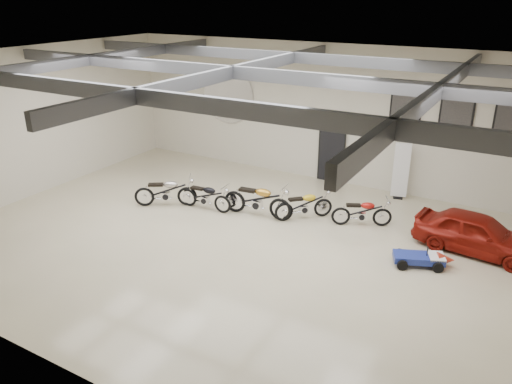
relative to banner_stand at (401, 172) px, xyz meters
The scene contains 18 objects.
floor 6.43m from the banner_stand, 120.03° to the right, with size 16.00×12.00×0.01m, color beige.
ceiling 7.52m from the banner_stand, 120.03° to the right, with size 16.00×12.00×0.01m, color gray.
back_wall 3.56m from the banner_stand, behind, with size 16.00×0.02×5.00m, color beige.
left_wall 12.55m from the banner_stand, 153.80° to the right, with size 0.02×12.00×5.00m, color beige.
ceiling_beams 7.39m from the banner_stand, 120.03° to the right, with size 15.80×11.80×0.32m, color #4F5156, non-canonical shape.
door 2.72m from the banner_stand, behind, with size 0.92×0.08×2.10m, color black.
logo_plaque 7.42m from the banner_stand, behind, with size 2.30×0.06×1.16m, color silver, non-canonical shape.
poster_left 2.18m from the banner_stand, 111.32° to the left, with size 1.05×0.08×1.35m, color black, non-canonical shape.
poster_mid 2.60m from the banner_stand, 17.94° to the left, with size 1.05×0.08×1.35m, color black, non-canonical shape.
oil_sign 1.54m from the banner_stand, 160.62° to the left, with size 0.72×0.10×0.72m, color white, non-canonical shape.
banner_stand is the anchor object (origin of this frame).
motorcycle_silver 7.92m from the banner_stand, 145.64° to the right, with size 2.01×0.62×1.05m, color silver, non-canonical shape.
motorcycle_black 6.63m from the banner_stand, 142.13° to the right, with size 1.85×0.57×0.96m, color silver, non-canonical shape.
motorcycle_gold 5.09m from the banner_stand, 133.68° to the right, with size 2.22×0.69×1.15m, color silver, non-canonical shape.
motorcycle_yellow 3.82m from the banner_stand, 124.40° to the right, with size 1.85×0.57×0.96m, color silver, non-canonical shape.
motorcycle_red 2.78m from the banner_stand, 98.62° to the right, with size 1.77×0.55×0.92m, color silver, non-canonical shape.
go_kart 4.63m from the banner_stand, 67.03° to the right, with size 1.56×0.70×0.57m, color navy, non-canonical shape.
vintage_car 3.96m from the banner_stand, 44.32° to the right, with size 3.27×1.32×1.12m, color maroon.
Camera 1 is at (6.82, -10.70, 6.63)m, focal length 35.00 mm.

